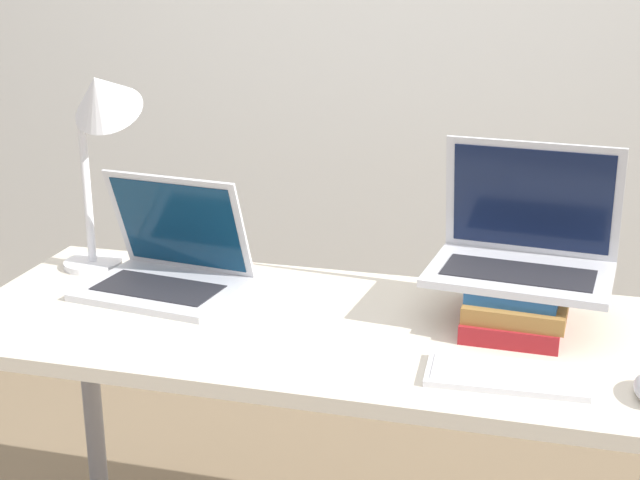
{
  "coord_description": "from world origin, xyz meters",
  "views": [
    {
      "loc": [
        0.43,
        -1.34,
        1.51
      ],
      "look_at": [
        -0.01,
        0.32,
        0.96
      ],
      "focal_mm": 50.0,
      "sensor_mm": 36.0,
      "label": 1
    }
  ],
  "objects_px": {
    "laptop_left": "(168,267)",
    "laptop_on_books": "(524,248)",
    "book_stack": "(516,304)",
    "wireless_keyboard": "(506,375)",
    "desk_lamp": "(100,117)"
  },
  "relations": [
    {
      "from": "laptop_left",
      "to": "desk_lamp",
      "type": "distance_m",
      "value": 0.37
    },
    {
      "from": "laptop_left",
      "to": "book_stack",
      "type": "height_order",
      "value": "laptop_left"
    },
    {
      "from": "wireless_keyboard",
      "to": "desk_lamp",
      "type": "relative_size",
      "value": 0.57
    },
    {
      "from": "book_stack",
      "to": "laptop_on_books",
      "type": "height_order",
      "value": "laptop_on_books"
    },
    {
      "from": "laptop_left",
      "to": "wireless_keyboard",
      "type": "bearing_deg",
      "value": -18.78
    },
    {
      "from": "book_stack",
      "to": "laptop_left",
      "type": "bearing_deg",
      "value": 179.21
    },
    {
      "from": "desk_lamp",
      "to": "laptop_on_books",
      "type": "bearing_deg",
      "value": -0.62
    },
    {
      "from": "laptop_left",
      "to": "laptop_on_books",
      "type": "xyz_separation_m",
      "value": [
        0.78,
        0.05,
        0.1
      ]
    },
    {
      "from": "laptop_on_books",
      "to": "wireless_keyboard",
      "type": "relative_size",
      "value": 1.34
    },
    {
      "from": "laptop_on_books",
      "to": "wireless_keyboard",
      "type": "xyz_separation_m",
      "value": [
        -0.01,
        -0.31,
        -0.14
      ]
    },
    {
      "from": "laptop_on_books",
      "to": "desk_lamp",
      "type": "relative_size",
      "value": 0.76
    },
    {
      "from": "desk_lamp",
      "to": "book_stack",
      "type": "bearing_deg",
      "value": -3.98
    },
    {
      "from": "book_stack",
      "to": "wireless_keyboard",
      "type": "height_order",
      "value": "book_stack"
    },
    {
      "from": "book_stack",
      "to": "wireless_keyboard",
      "type": "relative_size",
      "value": 0.94
    },
    {
      "from": "laptop_left",
      "to": "book_stack",
      "type": "xyz_separation_m",
      "value": [
        0.78,
        -0.01,
        -0.01
      ]
    }
  ]
}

